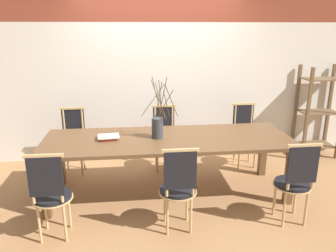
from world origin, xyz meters
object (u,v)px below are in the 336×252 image
(book_stack, at_px, (108,137))
(shelving_rack, at_px, (318,112))
(dining_table, at_px, (168,144))
(chair_near_center, at_px, (295,180))
(chair_far_center, at_px, (245,133))
(vase_centerpiece, at_px, (158,126))

(book_stack, height_order, shelving_rack, shelving_rack)
(dining_table, distance_m, chair_near_center, 1.47)
(chair_far_center, distance_m, book_stack, 2.11)
(shelving_rack, bearing_deg, vase_centerpiece, -158.99)
(dining_table, relative_size, vase_centerpiece, 3.97)
(vase_centerpiece, xyz_separation_m, book_stack, (-0.59, 0.01, -0.12))
(dining_table, relative_size, chair_near_center, 3.19)
(chair_far_center, xyz_separation_m, shelving_rack, (1.27, 0.24, 0.22))
(chair_near_center, bearing_deg, shelving_rack, 54.98)
(dining_table, relative_size, shelving_rack, 2.05)
(book_stack, xyz_separation_m, shelving_rack, (3.22, 1.00, -0.04))
(book_stack, bearing_deg, vase_centerpiece, -1.07)
(chair_near_center, height_order, book_stack, chair_near_center)
(vase_centerpiece, bearing_deg, chair_near_center, -31.09)
(vase_centerpiece, relative_size, book_stack, 2.81)
(chair_near_center, xyz_separation_m, shelving_rack, (1.28, 1.83, 0.22))
(dining_table, bearing_deg, vase_centerpiece, 170.26)
(chair_near_center, bearing_deg, book_stack, 156.95)
(chair_far_center, height_order, shelving_rack, shelving_rack)
(dining_table, bearing_deg, book_stack, 177.43)
(dining_table, height_order, chair_far_center, chair_far_center)
(chair_near_center, distance_m, book_stack, 2.13)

